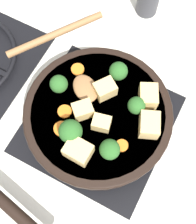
{
  "coord_description": "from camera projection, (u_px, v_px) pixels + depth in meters",
  "views": [
    {
      "loc": [
        -0.2,
        -0.11,
        0.68
      ],
      "look_at": [
        0.0,
        0.0,
        0.08
      ],
      "focal_mm": 50.0,
      "sensor_mm": 36.0,
      "label": 1
    }
  ],
  "objects": [
    {
      "name": "carrot_slice_near_center",
      "position": [
        65.0,
        111.0,
        0.64
      ],
      "size": [
        0.03,
        0.03,
        0.01
      ],
      "primitive_type": "cylinder",
      "color": "orange",
      "rests_on": "skillet_pan"
    },
    {
      "name": "carrot_slice_under_broccoli",
      "position": [
        62.0,
        129.0,
        0.63
      ],
      "size": [
        0.03,
        0.03,
        0.01
      ],
      "primitive_type": "cylinder",
      "color": "orange",
      "rests_on": "skillet_pan"
    },
    {
      "name": "front_burner_grate",
      "position": [
        98.0,
        123.0,
        0.71
      ],
      "size": [
        0.31,
        0.31,
        0.03
      ],
      "color": "black",
      "rests_on": "ground_plane"
    },
    {
      "name": "broccoli_floret_center_top",
      "position": [
        119.0,
        71.0,
        0.65
      ],
      "size": [
        0.04,
        0.04,
        0.05
      ],
      "color": "#709956",
      "rests_on": "skillet_pan"
    },
    {
      "name": "broccoli_floret_near_spoon",
      "position": [
        110.0,
        149.0,
        0.59
      ],
      "size": [
        0.04,
        0.04,
        0.05
      ],
      "color": "#709956",
      "rests_on": "skillet_pan"
    },
    {
      "name": "wooden_spoon",
      "position": [
        68.0,
        57.0,
        0.68
      ],
      "size": [
        0.23,
        0.24,
        0.02
      ],
      "color": "olive",
      "rests_on": "skillet_pan"
    },
    {
      "name": "ground_plane",
      "position": [
        98.0,
        124.0,
        0.72
      ],
      "size": [
        2.4,
        2.4,
        0.0
      ],
      "primitive_type": "plane",
      "color": "silver"
    },
    {
      "name": "tofu_cube_back_piece",
      "position": [
        78.0,
        151.0,
        0.59
      ],
      "size": [
        0.04,
        0.05,
        0.04
      ],
      "primitive_type": "cube",
      "rotation": [
        0.0,
        0.0,
        1.54
      ],
      "color": "#DBB770",
      "rests_on": "skillet_pan"
    },
    {
      "name": "tofu_cube_front_piece",
      "position": [
        105.0,
        89.0,
        0.64
      ],
      "size": [
        0.05,
        0.05,
        0.03
      ],
      "primitive_type": "cube",
      "rotation": [
        0.0,
        0.0,
        2.53
      ],
      "color": "#DBB770",
      "rests_on": "skillet_pan"
    },
    {
      "name": "broccoli_floret_east_rim",
      "position": [
        59.0,
        84.0,
        0.64
      ],
      "size": [
        0.04,
        0.04,
        0.04
      ],
      "color": "#709956",
      "rests_on": "skillet_pan"
    },
    {
      "name": "carrot_slice_orange_thin",
      "position": [
        122.0,
        146.0,
        0.62
      ],
      "size": [
        0.03,
        0.03,
        0.01
      ],
      "primitive_type": "cylinder",
      "color": "orange",
      "rests_on": "skillet_pan"
    },
    {
      "name": "broccoli_floret_west_rim",
      "position": [
        136.0,
        106.0,
        0.62
      ],
      "size": [
        0.04,
        0.04,
        0.04
      ],
      "color": "#709956",
      "rests_on": "skillet_pan"
    },
    {
      "name": "tofu_cube_center_large",
      "position": [
        101.0,
        123.0,
        0.62
      ],
      "size": [
        0.04,
        0.04,
        0.03
      ],
      "primitive_type": "cube",
      "rotation": [
        0.0,
        0.0,
        4.94
      ],
      "color": "#DBB770",
      "rests_on": "skillet_pan"
    },
    {
      "name": "tofu_cube_west_chunk",
      "position": [
        83.0,
        110.0,
        0.63
      ],
      "size": [
        0.05,
        0.05,
        0.03
      ],
      "primitive_type": "cube",
      "rotation": [
        0.0,
        0.0,
        2.4
      ],
      "color": "#DBB770",
      "rests_on": "skillet_pan"
    },
    {
      "name": "broccoli_floret_north_edge",
      "position": [
        70.0,
        131.0,
        0.6
      ],
      "size": [
        0.05,
        0.05,
        0.05
      ],
      "color": "#709956",
      "rests_on": "skillet_pan"
    },
    {
      "name": "tofu_cube_near_handle",
      "position": [
        149.0,
        125.0,
        0.61
      ],
      "size": [
        0.06,
        0.05,
        0.04
      ],
      "primitive_type": "cube",
      "rotation": [
        0.0,
        0.0,
        0.4
      ],
      "color": "#DBB770",
      "rests_on": "skillet_pan"
    },
    {
      "name": "tofu_cube_east_chunk",
      "position": [
        148.0,
        96.0,
        0.64
      ],
      "size": [
        0.06,
        0.05,
        0.04
      ],
      "primitive_type": "cube",
      "rotation": [
        0.0,
        0.0,
        0.45
      ],
      "color": "#DBB770",
      "rests_on": "skillet_pan"
    },
    {
      "name": "carrot_slice_edge_slice",
      "position": [
        78.0,
        69.0,
        0.68
      ],
      "size": [
        0.03,
        0.03,
        0.01
      ],
      "primitive_type": "cylinder",
      "color": "orange",
      "rests_on": "skillet_pan"
    },
    {
      "name": "skillet_pan",
      "position": [
        97.0,
        117.0,
        0.66
      ],
      "size": [
        0.43,
        0.31,
        0.05
      ],
      "color": "black",
      "rests_on": "front_burner_grate"
    }
  ]
}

